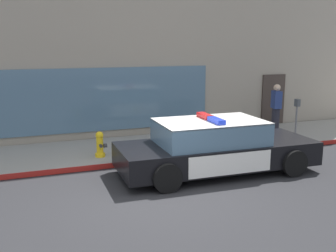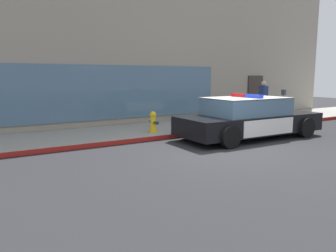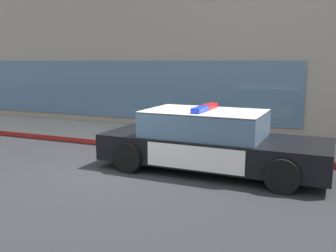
{
  "view_description": "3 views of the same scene",
  "coord_description": "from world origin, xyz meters",
  "px_view_note": "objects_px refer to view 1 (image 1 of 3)",
  "views": [
    {
      "loc": [
        -2.57,
        -7.78,
        3.29
      ],
      "look_at": [
        1.06,
        1.96,
        1.13
      ],
      "focal_mm": 42.71,
      "sensor_mm": 36.0,
      "label": 1
    },
    {
      "loc": [
        -6.07,
        -6.84,
        2.08
      ],
      "look_at": [
        -0.54,
        2.13,
        0.48
      ],
      "focal_mm": 35.22,
      "sensor_mm": 36.0,
      "label": 2
    },
    {
      "loc": [
        4.51,
        -7.14,
        2.49
      ],
      "look_at": [
        0.79,
        1.5,
        0.89
      ],
      "focal_mm": 40.87,
      "sensor_mm": 36.0,
      "label": 3
    }
  ],
  "objects_px": {
    "pedestrian_on_sidewalk": "(276,108)",
    "parking_meter": "(297,111)",
    "police_cruiser": "(215,147)",
    "fire_hydrant": "(100,144)"
  },
  "relations": [
    {
      "from": "pedestrian_on_sidewalk",
      "to": "parking_meter",
      "type": "height_order",
      "value": "pedestrian_on_sidewalk"
    },
    {
      "from": "police_cruiser",
      "to": "pedestrian_on_sidewalk",
      "type": "height_order",
      "value": "pedestrian_on_sidewalk"
    },
    {
      "from": "pedestrian_on_sidewalk",
      "to": "parking_meter",
      "type": "distance_m",
      "value": 1.21
    },
    {
      "from": "police_cruiser",
      "to": "pedestrian_on_sidewalk",
      "type": "bearing_deg",
      "value": 38.45
    },
    {
      "from": "parking_meter",
      "to": "fire_hydrant",
      "type": "bearing_deg",
      "value": 178.68
    },
    {
      "from": "pedestrian_on_sidewalk",
      "to": "parking_meter",
      "type": "bearing_deg",
      "value": 100.11
    },
    {
      "from": "police_cruiser",
      "to": "parking_meter",
      "type": "relative_size",
      "value": 3.84
    },
    {
      "from": "fire_hydrant",
      "to": "parking_meter",
      "type": "bearing_deg",
      "value": -1.32
    },
    {
      "from": "police_cruiser",
      "to": "parking_meter",
      "type": "bearing_deg",
      "value": 26.0
    },
    {
      "from": "police_cruiser",
      "to": "pedestrian_on_sidewalk",
      "type": "distance_m",
      "value": 5.0
    }
  ]
}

